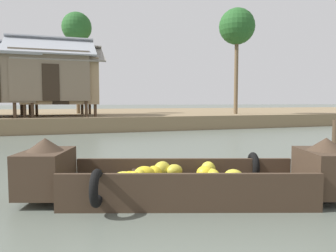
{
  "coord_description": "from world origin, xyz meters",
  "views": [
    {
      "loc": [
        -0.37,
        0.52,
        1.53
      ],
      "look_at": [
        1.97,
        7.45,
        0.98
      ],
      "focal_mm": 34.49,
      "sensor_mm": 36.0,
      "label": 1
    }
  ],
  "objects_px": {
    "banana_boat": "(184,178)",
    "stilt_house_right": "(60,81)",
    "palm_tree_near": "(237,28)",
    "mooring_post": "(335,146)",
    "palm_tree_far": "(77,29)",
    "stilt_house_mid_right": "(51,76)"
  },
  "relations": [
    {
      "from": "banana_boat",
      "to": "mooring_post",
      "type": "xyz_separation_m",
      "value": [
        3.86,
        0.81,
        0.22
      ]
    },
    {
      "from": "palm_tree_far",
      "to": "mooring_post",
      "type": "relative_size",
      "value": 5.73
    },
    {
      "from": "palm_tree_near",
      "to": "stilt_house_right",
      "type": "bearing_deg",
      "value": 174.9
    },
    {
      "from": "banana_boat",
      "to": "palm_tree_far",
      "type": "height_order",
      "value": "palm_tree_far"
    },
    {
      "from": "banana_boat",
      "to": "stilt_house_mid_right",
      "type": "distance_m",
      "value": 14.39
    },
    {
      "from": "stilt_house_mid_right",
      "to": "mooring_post",
      "type": "height_order",
      "value": "stilt_house_mid_right"
    },
    {
      "from": "banana_boat",
      "to": "palm_tree_far",
      "type": "distance_m",
      "value": 18.27
    },
    {
      "from": "banana_boat",
      "to": "stilt_house_right",
      "type": "relative_size",
      "value": 1.13
    },
    {
      "from": "banana_boat",
      "to": "palm_tree_far",
      "type": "xyz_separation_m",
      "value": [
        -0.63,
        17.29,
        5.85
      ]
    },
    {
      "from": "palm_tree_near",
      "to": "palm_tree_far",
      "type": "relative_size",
      "value": 1.01
    },
    {
      "from": "palm_tree_far",
      "to": "mooring_post",
      "type": "xyz_separation_m",
      "value": [
        4.48,
        -16.48,
        -5.63
      ]
    },
    {
      "from": "stilt_house_mid_right",
      "to": "stilt_house_right",
      "type": "xyz_separation_m",
      "value": [
        0.44,
        0.27,
        -0.23
      ]
    },
    {
      "from": "stilt_house_mid_right",
      "to": "mooring_post",
      "type": "bearing_deg",
      "value": -65.39
    },
    {
      "from": "palm_tree_near",
      "to": "palm_tree_far",
      "type": "distance_m",
      "value": 10.18
    },
    {
      "from": "stilt_house_mid_right",
      "to": "mooring_post",
      "type": "relative_size",
      "value": 3.92
    },
    {
      "from": "palm_tree_far",
      "to": "stilt_house_right",
      "type": "bearing_deg",
      "value": -110.02
    },
    {
      "from": "palm_tree_far",
      "to": "palm_tree_near",
      "type": "bearing_deg",
      "value": -22.98
    },
    {
      "from": "banana_boat",
      "to": "mooring_post",
      "type": "bearing_deg",
      "value": 11.93
    },
    {
      "from": "banana_boat",
      "to": "palm_tree_near",
      "type": "distance_m",
      "value": 16.95
    },
    {
      "from": "stilt_house_right",
      "to": "mooring_post",
      "type": "bearing_deg",
      "value": -67.42
    },
    {
      "from": "stilt_house_mid_right",
      "to": "palm_tree_near",
      "type": "height_order",
      "value": "palm_tree_near"
    },
    {
      "from": "stilt_house_mid_right",
      "to": "palm_tree_near",
      "type": "bearing_deg",
      "value": -3.5
    }
  ]
}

